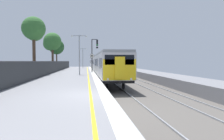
{
  "coord_description": "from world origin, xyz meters",
  "views": [
    {
      "loc": [
        -0.55,
        -10.68,
        1.71
      ],
      "look_at": [
        1.81,
        8.53,
        0.89
      ],
      "focal_mm": 33.56,
      "sensor_mm": 36.0,
      "label": 1
    }
  ],
  "objects_px": {
    "background_tree_centre": "(56,47)",
    "background_tree_right": "(52,42)",
    "signal_gantry": "(94,51)",
    "platform_lamp_mid": "(79,51)",
    "platform_lamp_far": "(83,56)",
    "commuter_train_at_platform": "(98,63)",
    "speed_limit_sign": "(92,61)",
    "background_tree_left": "(34,30)"
  },
  "relations": [
    {
      "from": "commuter_train_at_platform",
      "to": "background_tree_right",
      "type": "distance_m",
      "value": 11.16
    },
    {
      "from": "background_tree_right",
      "to": "platform_lamp_far",
      "type": "bearing_deg",
      "value": 56.48
    },
    {
      "from": "speed_limit_sign",
      "to": "background_tree_left",
      "type": "xyz_separation_m",
      "value": [
        -7.55,
        -1.75,
        4.0
      ]
    },
    {
      "from": "platform_lamp_mid",
      "to": "background_tree_centre",
      "type": "xyz_separation_m",
      "value": [
        -6.07,
        23.18,
        1.93
      ]
    },
    {
      "from": "signal_gantry",
      "to": "platform_lamp_mid",
      "type": "height_order",
      "value": "signal_gantry"
    },
    {
      "from": "commuter_train_at_platform",
      "to": "background_tree_right",
      "type": "xyz_separation_m",
      "value": [
        -9.5,
        -4.09,
        4.19
      ]
    },
    {
      "from": "commuter_train_at_platform",
      "to": "signal_gantry",
      "type": "relative_size",
      "value": 11.65
    },
    {
      "from": "signal_gantry",
      "to": "speed_limit_sign",
      "type": "relative_size",
      "value": 1.9
    },
    {
      "from": "commuter_train_at_platform",
      "to": "speed_limit_sign",
      "type": "relative_size",
      "value": 22.16
    },
    {
      "from": "background_tree_right",
      "to": "background_tree_centre",
      "type": "bearing_deg",
      "value": 90.74
    },
    {
      "from": "signal_gantry",
      "to": "platform_lamp_far",
      "type": "bearing_deg",
      "value": 96.46
    },
    {
      "from": "signal_gantry",
      "to": "platform_lamp_far",
      "type": "relative_size",
      "value": 1.08
    },
    {
      "from": "background_tree_left",
      "to": "background_tree_centre",
      "type": "bearing_deg",
      "value": 90.51
    },
    {
      "from": "platform_lamp_mid",
      "to": "background_tree_left",
      "type": "bearing_deg",
      "value": 163.51
    },
    {
      "from": "commuter_train_at_platform",
      "to": "speed_limit_sign",
      "type": "bearing_deg",
      "value": -96.22
    },
    {
      "from": "background_tree_left",
      "to": "background_tree_centre",
      "type": "distance_m",
      "value": 21.46
    },
    {
      "from": "platform_lamp_far",
      "to": "background_tree_left",
      "type": "relative_size",
      "value": 0.65
    },
    {
      "from": "background_tree_left",
      "to": "background_tree_right",
      "type": "relative_size",
      "value": 1.01
    },
    {
      "from": "platform_lamp_far",
      "to": "background_tree_right",
      "type": "bearing_deg",
      "value": -123.52
    },
    {
      "from": "signal_gantry",
      "to": "platform_lamp_far",
      "type": "height_order",
      "value": "signal_gantry"
    },
    {
      "from": "commuter_train_at_platform",
      "to": "platform_lamp_mid",
      "type": "relative_size",
      "value": 12.3
    },
    {
      "from": "background_tree_centre",
      "to": "background_tree_left",
      "type": "bearing_deg",
      "value": -89.49
    },
    {
      "from": "platform_lamp_mid",
      "to": "platform_lamp_far",
      "type": "xyz_separation_m",
      "value": [
        0.0,
        25.35,
        -0.07
      ]
    },
    {
      "from": "commuter_train_at_platform",
      "to": "speed_limit_sign",
      "type": "distance_m",
      "value": 17.03
    },
    {
      "from": "platform_lamp_mid",
      "to": "background_tree_centre",
      "type": "bearing_deg",
      "value": 104.68
    },
    {
      "from": "background_tree_centre",
      "to": "background_tree_right",
      "type": "relative_size",
      "value": 0.92
    },
    {
      "from": "commuter_train_at_platform",
      "to": "signal_gantry",
      "type": "distance_m",
      "value": 13.26
    },
    {
      "from": "commuter_train_at_platform",
      "to": "background_tree_right",
      "type": "relative_size",
      "value": 8.34
    },
    {
      "from": "background_tree_left",
      "to": "background_tree_right",
      "type": "distance_m",
      "value": 14.58
    },
    {
      "from": "background_tree_centre",
      "to": "background_tree_right",
      "type": "height_order",
      "value": "background_tree_right"
    },
    {
      "from": "speed_limit_sign",
      "to": "background_tree_right",
      "type": "height_order",
      "value": "background_tree_right"
    },
    {
      "from": "signal_gantry",
      "to": "platform_lamp_mid",
      "type": "xyz_separation_m",
      "value": [
        -2.03,
        -7.39,
        -0.29
      ]
    },
    {
      "from": "platform_lamp_mid",
      "to": "background_tree_left",
      "type": "height_order",
      "value": "background_tree_left"
    },
    {
      "from": "platform_lamp_mid",
      "to": "signal_gantry",
      "type": "bearing_deg",
      "value": 74.61
    },
    {
      "from": "commuter_train_at_platform",
      "to": "platform_lamp_mid",
      "type": "distance_m",
      "value": 20.78
    },
    {
      "from": "platform_lamp_far",
      "to": "signal_gantry",
      "type": "bearing_deg",
      "value": -83.54
    },
    {
      "from": "commuter_train_at_platform",
      "to": "background_tree_centre",
      "type": "bearing_deg",
      "value": 163.88
    },
    {
      "from": "background_tree_right",
      "to": "background_tree_left",
      "type": "bearing_deg",
      "value": -89.6
    },
    {
      "from": "background_tree_centre",
      "to": "platform_lamp_far",
      "type": "bearing_deg",
      "value": 19.68
    },
    {
      "from": "background_tree_centre",
      "to": "signal_gantry",
      "type": "bearing_deg",
      "value": -62.83
    },
    {
      "from": "speed_limit_sign",
      "to": "platform_lamp_far",
      "type": "distance_m",
      "value": 21.96
    },
    {
      "from": "commuter_train_at_platform",
      "to": "platform_lamp_far",
      "type": "bearing_deg",
      "value": 125.43
    }
  ]
}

